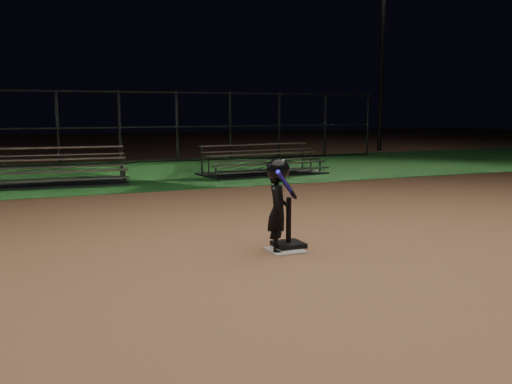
% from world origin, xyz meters
% --- Properties ---
extents(ground, '(80.00, 80.00, 0.00)m').
position_xyz_m(ground, '(0.00, 0.00, 0.00)').
color(ground, '#A26C49').
rests_on(ground, ground).
extents(grass_strip, '(60.00, 8.00, 0.01)m').
position_xyz_m(grass_strip, '(0.00, 10.00, 0.01)').
color(grass_strip, '#184D1B').
rests_on(grass_strip, ground).
extents(home_plate, '(0.45, 0.45, 0.02)m').
position_xyz_m(home_plate, '(0.00, 0.00, 0.01)').
color(home_plate, beige).
rests_on(home_plate, ground).
extents(batting_tee, '(0.38, 0.38, 0.67)m').
position_xyz_m(batting_tee, '(0.10, 0.12, 0.14)').
color(batting_tee, black).
rests_on(batting_tee, home_plate).
extents(child_batter, '(0.49, 0.60, 1.23)m').
position_xyz_m(child_batter, '(-0.11, -0.00, 0.65)').
color(child_batter, black).
rests_on(child_batter, ground).
extents(bleacher_left, '(3.79, 2.03, 0.90)m').
position_xyz_m(bleacher_left, '(-2.51, 8.22, 0.19)').
color(bleacher_left, '#A4A5A9').
rests_on(bleacher_left, ground).
extents(bleacher_right, '(3.63, 2.01, 0.86)m').
position_xyz_m(bleacher_right, '(3.25, 8.23, 0.18)').
color(bleacher_right, '#A4A4A8').
rests_on(bleacher_right, ground).
extents(backstop_fence, '(20.08, 0.08, 2.50)m').
position_xyz_m(backstop_fence, '(0.00, 13.00, 1.25)').
color(backstop_fence, '#38383D').
rests_on(backstop_fence, ground).
extents(light_pole_right, '(0.90, 0.53, 8.30)m').
position_xyz_m(light_pole_right, '(12.00, 14.94, 4.95)').
color(light_pole_right, '#2D2D30').
rests_on(light_pole_right, ground).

